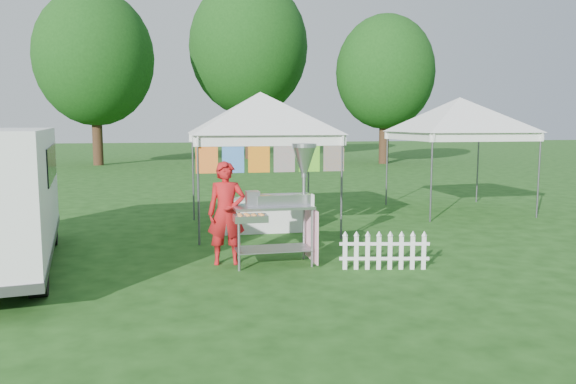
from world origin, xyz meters
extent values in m
plane|color=#1A4212|center=(0.00, 0.00, 0.00)|extent=(120.00, 120.00, 0.00)
cylinder|color=#59595E|center=(-1.42, 2.08, 1.05)|extent=(0.04, 0.04, 2.10)
cylinder|color=#59595E|center=(1.42, 2.08, 1.05)|extent=(0.04, 0.04, 2.10)
cylinder|color=#59595E|center=(-1.42, 4.92, 1.05)|extent=(0.04, 0.04, 2.10)
cylinder|color=#59595E|center=(1.42, 4.92, 1.05)|extent=(0.04, 0.04, 2.10)
cube|color=white|center=(0.00, 2.08, 2.00)|extent=(3.00, 0.03, 0.22)
cube|color=white|center=(0.00, 4.92, 2.00)|extent=(3.00, 0.03, 0.22)
pyramid|color=white|center=(0.00, 3.50, 3.00)|extent=(4.24, 4.24, 0.90)
cylinder|color=#59595E|center=(0.00, 2.08, 2.08)|extent=(3.00, 0.03, 0.03)
cube|color=red|center=(-1.25, 2.08, 1.73)|extent=(0.42, 0.01, 0.70)
cube|color=blue|center=(-0.75, 2.08, 1.73)|extent=(0.42, 0.01, 0.70)
cube|color=#CF5B17|center=(-0.25, 2.08, 1.73)|extent=(0.42, 0.01, 0.70)
cube|color=#2FB18D|center=(0.25, 2.08, 1.73)|extent=(0.42, 0.01, 0.70)
cube|color=#1D9418|center=(0.75, 2.08, 1.73)|extent=(0.42, 0.01, 0.70)
cube|color=orange|center=(1.25, 2.08, 1.73)|extent=(0.42, 0.01, 0.70)
cylinder|color=#59595E|center=(4.08, 3.58, 1.05)|extent=(0.04, 0.04, 2.10)
cylinder|color=#59595E|center=(6.92, 3.58, 1.05)|extent=(0.04, 0.04, 2.10)
cylinder|color=#59595E|center=(4.08, 6.42, 1.05)|extent=(0.04, 0.04, 2.10)
cylinder|color=#59595E|center=(6.92, 6.42, 1.05)|extent=(0.04, 0.04, 2.10)
cube|color=white|center=(5.50, 3.58, 2.00)|extent=(3.00, 0.03, 0.22)
cube|color=white|center=(5.50, 6.42, 2.00)|extent=(3.00, 0.03, 0.22)
pyramid|color=white|center=(5.50, 5.00, 3.00)|extent=(4.24, 4.24, 0.90)
cylinder|color=#59595E|center=(5.50, 3.58, 2.08)|extent=(3.00, 0.03, 0.03)
cylinder|color=#311A12|center=(-6.00, 24.00, 1.98)|extent=(0.56, 0.56, 3.96)
ellipsoid|color=#1C5317|center=(-6.00, 24.00, 5.85)|extent=(6.40, 6.40, 7.36)
cylinder|color=#311A12|center=(3.00, 28.00, 2.42)|extent=(0.56, 0.56, 4.84)
ellipsoid|color=#1C5317|center=(3.00, 28.00, 7.15)|extent=(7.60, 7.60, 8.74)
cylinder|color=#311A12|center=(10.00, 22.00, 1.76)|extent=(0.56, 0.56, 3.52)
ellipsoid|color=#1C5317|center=(10.00, 22.00, 5.20)|extent=(5.60, 5.60, 6.44)
cylinder|color=gray|center=(-0.88, 0.02, 0.49)|extent=(0.04, 0.04, 0.97)
cylinder|color=gray|center=(0.31, 0.05, 0.49)|extent=(0.04, 0.04, 0.97)
cylinder|color=gray|center=(-0.89, 0.57, 0.49)|extent=(0.04, 0.04, 0.97)
cylinder|color=gray|center=(0.30, 0.59, 0.49)|extent=(0.04, 0.04, 0.97)
cube|color=gray|center=(-0.29, 0.31, 0.27)|extent=(1.24, 0.64, 0.02)
cube|color=#B7B7BC|center=(-0.29, 0.31, 0.97)|extent=(1.31, 0.67, 0.04)
cube|color=#B7B7BC|center=(-0.10, 0.37, 1.08)|extent=(0.92, 0.29, 0.16)
cube|color=gray|center=(-0.62, 0.36, 1.11)|extent=(0.22, 0.24, 0.24)
cylinder|color=gray|center=(0.25, 0.37, 1.46)|extent=(0.06, 0.06, 0.97)
cone|color=#B7B7BC|center=(0.25, 0.37, 1.73)|extent=(0.40, 0.40, 0.43)
cylinder|color=#B7B7BC|center=(0.25, 0.37, 1.97)|extent=(0.42, 0.42, 0.06)
cube|color=#B7B7BC|center=(-0.72, -0.11, 0.86)|extent=(0.52, 0.33, 0.11)
cube|color=#FFABC1|center=(0.37, 0.32, 0.49)|extent=(0.04, 0.81, 0.88)
cube|color=white|center=(0.31, 0.02, 1.10)|extent=(0.02, 0.15, 0.19)
imported|color=#AF1518|center=(-1.03, 0.52, 0.85)|extent=(0.65, 0.45, 1.71)
cube|color=black|center=(-3.92, 1.59, 1.65)|extent=(0.47, 2.90, 0.59)
cylinder|color=black|center=(-3.69, -0.75, 0.36)|extent=(0.34, 0.75, 0.73)
cylinder|color=black|center=(-4.22, 2.63, 0.36)|extent=(0.34, 0.75, 0.73)
cube|color=white|center=(0.78, -0.23, 0.28)|extent=(0.07, 0.03, 0.56)
cube|color=white|center=(0.96, -0.27, 0.28)|extent=(0.07, 0.03, 0.56)
cube|color=white|center=(1.14, -0.30, 0.28)|extent=(0.07, 0.03, 0.56)
cube|color=white|center=(1.31, -0.34, 0.28)|extent=(0.07, 0.03, 0.56)
cube|color=white|center=(1.49, -0.37, 0.28)|extent=(0.07, 0.03, 0.56)
cube|color=white|center=(1.67, -0.41, 0.28)|extent=(0.07, 0.03, 0.56)
cube|color=white|center=(1.84, -0.44, 0.28)|extent=(0.07, 0.03, 0.56)
cube|color=white|center=(2.02, -0.48, 0.28)|extent=(0.07, 0.03, 0.56)
cube|color=white|center=(1.40, -0.35, 0.18)|extent=(1.42, 0.31, 0.05)
cube|color=white|center=(1.40, -0.35, 0.42)|extent=(1.42, 0.31, 0.05)
cube|color=white|center=(0.04, 3.24, 0.36)|extent=(1.80, 0.70, 0.72)
camera|label=1|loc=(-1.85, -8.64, 2.34)|focal=35.00mm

